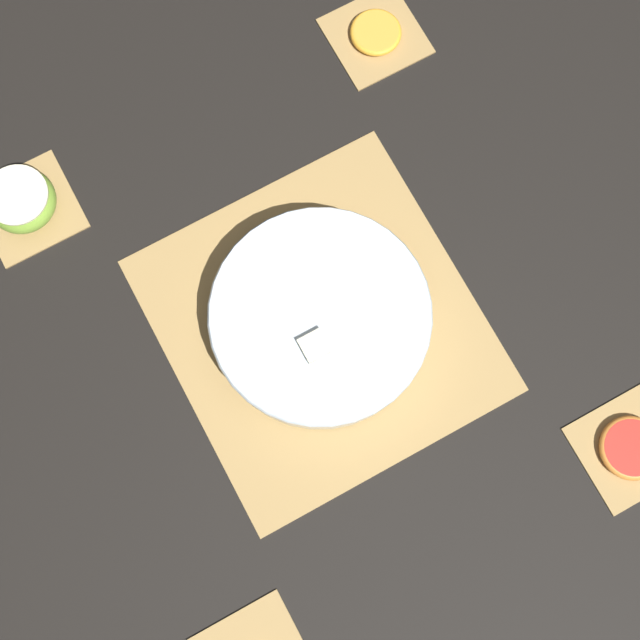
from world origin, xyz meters
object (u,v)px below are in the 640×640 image
object	(u,v)px
fruit_salad_bowl	(320,318)
apple_half	(22,201)
grapefruit_slice	(631,448)
orange_slice_whole	(376,32)

from	to	relation	value
fruit_salad_bowl	apple_half	world-z (taller)	fruit_salad_bowl
apple_half	grapefruit_slice	xyz separation A→B (m)	(-0.65, -0.53, -0.02)
fruit_salad_bowl	apple_half	distance (m)	0.42
fruit_salad_bowl	apple_half	xyz separation A→B (m)	(0.32, 0.26, -0.01)
fruit_salad_bowl	grapefruit_slice	bearing A→B (deg)	-140.88
fruit_salad_bowl	apple_half	size ratio (longest dim) A/B	3.11
apple_half	orange_slice_whole	bearing A→B (deg)	-90.00
fruit_salad_bowl	apple_half	bearing A→B (deg)	39.24
apple_half	orange_slice_whole	xyz separation A→B (m)	(-0.00, -0.53, -0.02)
apple_half	grapefruit_slice	distance (m)	0.83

